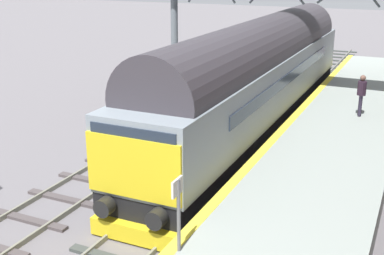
{
  "coord_description": "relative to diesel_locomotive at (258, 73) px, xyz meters",
  "views": [
    {
      "loc": [
        6.1,
        -12.32,
        6.81
      ],
      "look_at": [
        0.2,
        0.42,
        2.21
      ],
      "focal_mm": 47.19,
      "sensor_mm": 36.0,
      "label": 1
    }
  ],
  "objects": [
    {
      "name": "ground_plane",
      "position": [
        -0.0,
        -7.34,
        -2.49
      ],
      "size": [
        140.0,
        140.0,
        0.0
      ],
      "primitive_type": "plane",
      "color": "slate",
      "rests_on": "ground"
    },
    {
      "name": "track_main",
      "position": [
        -0.0,
        -7.34,
        -2.44
      ],
      "size": [
        2.5,
        60.0,
        0.15
      ],
      "color": "gray",
      "rests_on": "ground"
    },
    {
      "name": "track_adjacent_west",
      "position": [
        -3.22,
        -7.34,
        -2.44
      ],
      "size": [
        2.5,
        60.0,
        0.15
      ],
      "color": "gray",
      "rests_on": "ground"
    },
    {
      "name": "station_platform",
      "position": [
        3.6,
        -7.34,
        -1.99
      ],
      "size": [
        4.0,
        44.0,
        1.01
      ],
      "color": "#949E98",
      "rests_on": "ground"
    },
    {
      "name": "diesel_locomotive",
      "position": [
        0.0,
        0.0,
        0.0
      ],
      "size": [
        2.74,
        20.28,
        4.68
      ],
      "color": "black",
      "rests_on": "ground"
    },
    {
      "name": "platform_number_sign",
      "position": [
        1.91,
        -11.29,
        -0.38
      ],
      "size": [
        0.1,
        0.44,
        1.64
      ],
      "color": "slate",
      "rests_on": "station_platform"
    },
    {
      "name": "waiting_passenger",
      "position": [
        4.07,
        0.61,
        -0.5
      ],
      "size": [
        0.4,
        0.5,
        1.64
      ],
      "rotation": [
        0.0,
        0.0,
        1.75
      ],
      "color": "#292334",
      "rests_on": "station_platform"
    }
  ]
}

